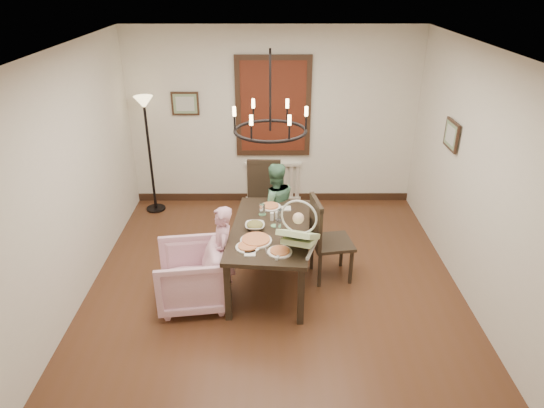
{
  "coord_description": "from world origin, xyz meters",
  "views": [
    {
      "loc": [
        -0.05,
        -4.88,
        3.51
      ],
      "look_at": [
        -0.03,
        0.18,
        1.05
      ],
      "focal_mm": 32.0,
      "sensor_mm": 36.0,
      "label": 1
    }
  ],
  "objects_px": {
    "chair_far": "(263,200)",
    "chair_right": "(332,238)",
    "dining_table": "(270,234)",
    "elderly_woman": "(223,260)",
    "seated_man": "(274,213)",
    "floor_lamp": "(150,157)",
    "baby_bouncer": "(299,233)",
    "drinking_glass": "(278,225)",
    "armchair": "(192,276)"
  },
  "relations": [
    {
      "from": "chair_far",
      "to": "chair_right",
      "type": "height_order",
      "value": "chair_right"
    },
    {
      "from": "chair_far",
      "to": "chair_right",
      "type": "distance_m",
      "value": 1.38
    },
    {
      "from": "dining_table",
      "to": "chair_right",
      "type": "height_order",
      "value": "chair_right"
    },
    {
      "from": "chair_far",
      "to": "elderly_woman",
      "type": "height_order",
      "value": "chair_far"
    },
    {
      "from": "seated_man",
      "to": "floor_lamp",
      "type": "distance_m",
      "value": 2.26
    },
    {
      "from": "dining_table",
      "to": "floor_lamp",
      "type": "xyz_separation_m",
      "value": [
        -1.85,
        2.02,
        0.23
      ]
    },
    {
      "from": "chair_far",
      "to": "baby_bouncer",
      "type": "height_order",
      "value": "baby_bouncer"
    },
    {
      "from": "dining_table",
      "to": "chair_right",
      "type": "bearing_deg",
      "value": 14.92
    },
    {
      "from": "baby_bouncer",
      "to": "drinking_glass",
      "type": "xyz_separation_m",
      "value": [
        -0.21,
        0.4,
        -0.13
      ]
    },
    {
      "from": "chair_far",
      "to": "drinking_glass",
      "type": "xyz_separation_m",
      "value": [
        0.19,
        -1.26,
        0.28
      ]
    },
    {
      "from": "dining_table",
      "to": "seated_man",
      "type": "bearing_deg",
      "value": 91.75
    },
    {
      "from": "chair_right",
      "to": "floor_lamp",
      "type": "relative_size",
      "value": 0.61
    },
    {
      "from": "elderly_woman",
      "to": "seated_man",
      "type": "height_order",
      "value": "seated_man"
    },
    {
      "from": "chair_far",
      "to": "drinking_glass",
      "type": "bearing_deg",
      "value": -79.05
    },
    {
      "from": "dining_table",
      "to": "armchair",
      "type": "height_order",
      "value": "dining_table"
    },
    {
      "from": "seated_man",
      "to": "drinking_glass",
      "type": "bearing_deg",
      "value": 77.45
    },
    {
      "from": "chair_right",
      "to": "armchair",
      "type": "distance_m",
      "value": 1.75
    },
    {
      "from": "chair_far",
      "to": "seated_man",
      "type": "height_order",
      "value": "chair_far"
    },
    {
      "from": "drinking_glass",
      "to": "chair_right",
      "type": "bearing_deg",
      "value": 15.19
    },
    {
      "from": "chair_right",
      "to": "armchair",
      "type": "bearing_deg",
      "value": 98.19
    },
    {
      "from": "seated_man",
      "to": "elderly_woman",
      "type": "bearing_deg",
      "value": 46.56
    },
    {
      "from": "elderly_woman",
      "to": "drinking_glass",
      "type": "distance_m",
      "value": 0.76
    },
    {
      "from": "chair_right",
      "to": "chair_far",
      "type": "bearing_deg",
      "value": 29.1
    },
    {
      "from": "chair_right",
      "to": "floor_lamp",
      "type": "distance_m",
      "value": 3.24
    },
    {
      "from": "baby_bouncer",
      "to": "drinking_glass",
      "type": "relative_size",
      "value": 4.47
    },
    {
      "from": "floor_lamp",
      "to": "chair_right",
      "type": "bearing_deg",
      "value": -35.97
    },
    {
      "from": "elderly_woman",
      "to": "chair_far",
      "type": "bearing_deg",
      "value": 154.13
    },
    {
      "from": "floor_lamp",
      "to": "baby_bouncer",
      "type": "bearing_deg",
      "value": -48.91
    },
    {
      "from": "armchair",
      "to": "drinking_glass",
      "type": "relative_size",
      "value": 6.01
    },
    {
      "from": "chair_far",
      "to": "dining_table",
      "type": "bearing_deg",
      "value": -83.03
    },
    {
      "from": "armchair",
      "to": "seated_man",
      "type": "distance_m",
      "value": 1.59
    },
    {
      "from": "dining_table",
      "to": "seated_man",
      "type": "relative_size",
      "value": 1.66
    },
    {
      "from": "armchair",
      "to": "drinking_glass",
      "type": "distance_m",
      "value": 1.15
    },
    {
      "from": "armchair",
      "to": "baby_bouncer",
      "type": "relative_size",
      "value": 1.35
    },
    {
      "from": "armchair",
      "to": "drinking_glass",
      "type": "height_order",
      "value": "drinking_glass"
    },
    {
      "from": "armchair",
      "to": "floor_lamp",
      "type": "bearing_deg",
      "value": -166.07
    },
    {
      "from": "elderly_woman",
      "to": "drinking_glass",
      "type": "bearing_deg",
      "value": 98.38
    },
    {
      "from": "baby_bouncer",
      "to": "drinking_glass",
      "type": "bearing_deg",
      "value": 136.16
    },
    {
      "from": "seated_man",
      "to": "floor_lamp",
      "type": "height_order",
      "value": "floor_lamp"
    },
    {
      "from": "dining_table",
      "to": "chair_right",
      "type": "relative_size",
      "value": 1.55
    },
    {
      "from": "baby_bouncer",
      "to": "floor_lamp",
      "type": "height_order",
      "value": "floor_lamp"
    },
    {
      "from": "chair_right",
      "to": "elderly_woman",
      "type": "bearing_deg",
      "value": 96.69
    },
    {
      "from": "dining_table",
      "to": "baby_bouncer",
      "type": "distance_m",
      "value": 0.61
    },
    {
      "from": "armchair",
      "to": "drinking_glass",
      "type": "bearing_deg",
      "value": 101.64
    },
    {
      "from": "armchair",
      "to": "floor_lamp",
      "type": "height_order",
      "value": "floor_lamp"
    },
    {
      "from": "dining_table",
      "to": "floor_lamp",
      "type": "bearing_deg",
      "value": 137.88
    },
    {
      "from": "elderly_woman",
      "to": "floor_lamp",
      "type": "height_order",
      "value": "floor_lamp"
    },
    {
      "from": "seated_man",
      "to": "drinking_glass",
      "type": "distance_m",
      "value": 0.97
    },
    {
      "from": "chair_far",
      "to": "floor_lamp",
      "type": "relative_size",
      "value": 0.61
    },
    {
      "from": "dining_table",
      "to": "chair_far",
      "type": "distance_m",
      "value": 1.22
    }
  ]
}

